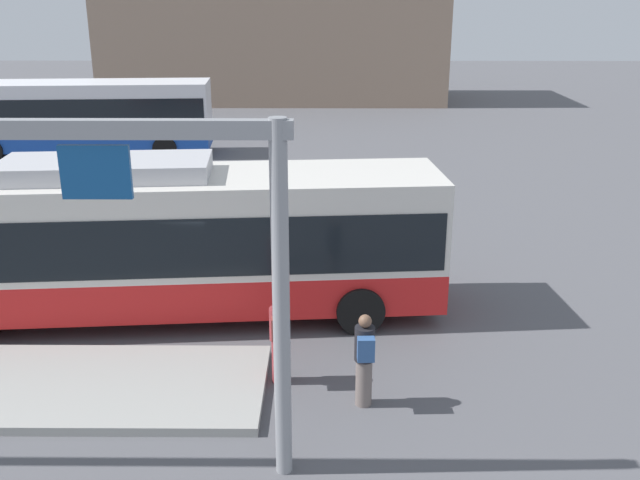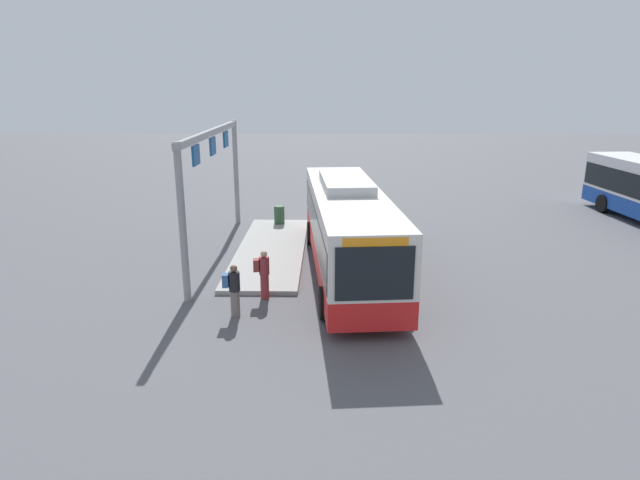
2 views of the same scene
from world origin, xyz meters
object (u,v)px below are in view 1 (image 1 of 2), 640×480
object	(u,v)px
bus_main	(155,236)
bus_background_left	(78,114)
person_boarding	(364,358)
person_waiting_near	(279,338)

from	to	relation	value
bus_main	bus_background_left	size ratio (longest dim) A/B	1.09
bus_main	person_boarding	world-z (taller)	bus_main
bus_main	person_boarding	distance (m)	5.63
person_waiting_near	bus_main	bearing A→B (deg)	38.15
person_boarding	bus_background_left	bearing A→B (deg)	27.89
bus_background_left	person_boarding	distance (m)	22.52
bus_background_left	person_waiting_near	xyz separation A→B (m)	(9.64, -18.83, -0.89)
bus_main	person_waiting_near	world-z (taller)	bus_main
bus_background_left	person_waiting_near	size ratio (longest dim) A/B	6.70
bus_main	person_waiting_near	xyz separation A→B (m)	(2.76, -2.87, -0.92)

